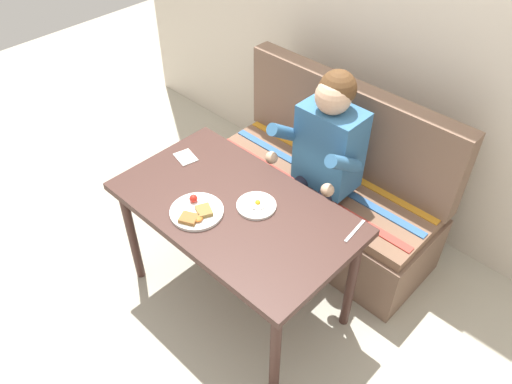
{
  "coord_description": "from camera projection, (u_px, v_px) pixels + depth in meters",
  "views": [
    {
      "loc": [
        1.3,
        -1.21,
        2.41
      ],
      "look_at": [
        0.0,
        0.15,
        0.72
      ],
      "focal_mm": 35.36,
      "sensor_mm": 36.0,
      "label": 1
    }
  ],
  "objects": [
    {
      "name": "napkin",
      "position": [
        186.0,
        157.0,
        2.71
      ],
      "size": [
        0.14,
        0.12,
        0.01
      ],
      "primitive_type": "cube",
      "rotation": [
        0.0,
        0.0,
        -0.23
      ],
      "color": "silver",
      "rests_on": "table"
    },
    {
      "name": "plate_breakfast",
      "position": [
        197.0,
        212.0,
        2.39
      ],
      "size": [
        0.26,
        0.26,
        0.05
      ],
      "color": "white",
      "rests_on": "table"
    },
    {
      "name": "plate_eggs",
      "position": [
        256.0,
        205.0,
        2.42
      ],
      "size": [
        0.19,
        0.19,
        0.04
      ],
      "color": "white",
      "rests_on": "table"
    },
    {
      "name": "person",
      "position": [
        321.0,
        155.0,
        2.71
      ],
      "size": [
        0.45,
        0.61,
        1.21
      ],
      "color": "teal",
      "rests_on": "ground"
    },
    {
      "name": "ground_plane",
      "position": [
        238.0,
        297.0,
        2.92
      ],
      "size": [
        8.0,
        8.0,
        0.0
      ],
      "primitive_type": "plane",
      "color": "#AFA996"
    },
    {
      "name": "back_wall",
      "position": [
        398.0,
        14.0,
        2.74
      ],
      "size": [
        4.4,
        0.1,
        2.6
      ],
      "primitive_type": "cube",
      "color": "beige",
      "rests_on": "ground"
    },
    {
      "name": "table",
      "position": [
        235.0,
        217.0,
        2.49
      ],
      "size": [
        1.2,
        0.7,
        0.73
      ],
      "color": "#3F2620",
      "rests_on": "ground"
    },
    {
      "name": "fork",
      "position": [
        355.0,
        231.0,
        2.31
      ],
      "size": [
        0.03,
        0.17,
        0.0
      ],
      "primitive_type": "cube",
      "rotation": [
        0.0,
        0.0,
        0.1
      ],
      "color": "silver",
      "rests_on": "table"
    },
    {
      "name": "couch",
      "position": [
        325.0,
        191.0,
        3.11
      ],
      "size": [
        1.44,
        0.56,
        1.0
      ],
      "color": "brown",
      "rests_on": "ground"
    }
  ]
}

